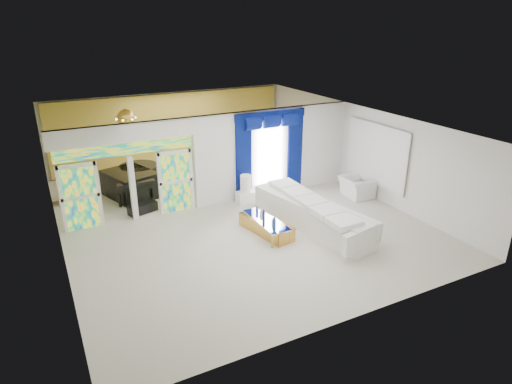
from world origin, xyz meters
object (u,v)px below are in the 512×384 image
grand_piano (131,184)px  white_sofa (311,215)px  coffee_table (266,227)px  armchair (357,187)px  console_table (254,196)px

grand_piano → white_sofa: bearing=-68.4°
coffee_table → grand_piano: bearing=121.2°
armchair → grand_piano: bearing=65.7°
coffee_table → console_table: bearing=71.6°
console_table → grand_piano: 4.32m
console_table → armchair: size_ratio=1.15×
coffee_table → console_table: (0.76, 2.27, 0.00)m
white_sofa → grand_piano: size_ratio=2.38×
coffee_table → grand_piano: 5.47m
coffee_table → grand_piano: grand_piano is taller
console_table → coffee_table: bearing=-108.4°
white_sofa → coffee_table: 1.40m
console_table → armchair: bearing=-19.9°
grand_piano → coffee_table: bearing=-77.2°
console_table → armchair: (3.38, -1.23, 0.14)m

